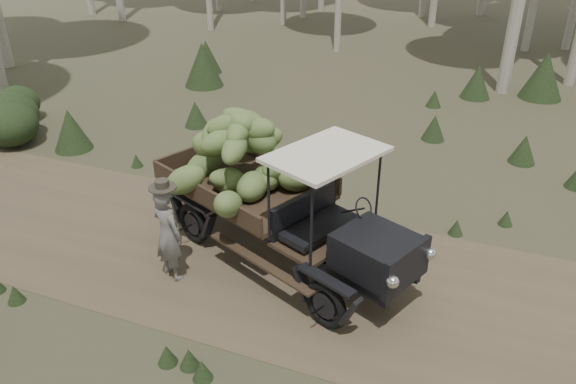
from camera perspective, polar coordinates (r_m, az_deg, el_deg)
name	(u,v)px	position (r m, az deg, el deg)	size (l,w,h in m)	color
ground	(348,285)	(9.07, 6.11, -9.36)	(120.00, 120.00, 0.00)	#473D2B
dirt_track	(348,285)	(9.07, 6.11, -9.34)	(70.00, 4.00, 0.01)	brown
banana_truck	(262,174)	(9.24, -2.68, 1.85)	(5.05, 3.36, 2.48)	black
farmer	(168,233)	(8.94, -12.11, -4.06)	(0.68, 0.56, 1.74)	#5F5C57
undergrowth	(357,203)	(10.23, 7.02, -1.15)	(23.78, 19.77, 1.37)	#233319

